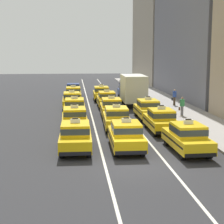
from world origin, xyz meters
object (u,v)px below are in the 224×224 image
at_px(taxi_left_third, 75,107).
at_px(taxi_left_fifth, 73,94).
at_px(taxi_center_third, 111,107).
at_px(taxi_center_fifth, 101,93).
at_px(taxi_center_nearest, 126,135).
at_px(taxi_center_second, 116,118).
at_px(taxi_center_fourth, 107,99).
at_px(taxi_right_second, 161,120).
at_px(taxi_left_second, 75,118).
at_px(taxi_left_fourth, 72,100).
at_px(sedan_left_sixth, 73,89).
at_px(taxi_right_nearest, 187,137).
at_px(taxi_left_nearest, 75,136).
at_px(sedan_right_fifth, 126,91).
at_px(box_truck_right_fourth, 132,89).
at_px(pedestrian_mid_block, 174,97).
at_px(pedestrian_by_storefront, 182,106).
at_px(taxi_right_third, 148,109).

bearing_deg(taxi_left_third, taxi_left_fifth, 90.74).
distance_m(taxi_center_third, taxi_center_fifth, 11.20).
bearing_deg(taxi_center_third, taxi_center_nearest, -91.18).
xyz_separation_m(taxi_left_third, taxi_center_second, (3.09, -5.35, 0.00)).
distance_m(taxi_center_second, taxi_center_fourth, 10.86).
bearing_deg(taxi_left_third, taxi_right_second, -46.93).
xyz_separation_m(taxi_left_second, taxi_right_second, (6.17, -1.24, 0.00)).
height_order(taxi_left_fourth, sedan_left_sixth, taxi_left_fourth).
bearing_deg(taxi_center_fifth, taxi_center_nearest, -90.37).
bearing_deg(taxi_center_nearest, sedan_left_sixth, 96.50).
distance_m(taxi_center_second, taxi_right_nearest, 7.52).
xyz_separation_m(taxi_left_nearest, taxi_left_third, (-0.05, 11.14, 0.00)).
height_order(taxi_left_third, taxi_left_fourth, same).
bearing_deg(sedan_left_sixth, sedan_right_fifth, -21.79).
xyz_separation_m(box_truck_right_fourth, pedestrian_mid_block, (4.18, -1.66, -0.78)).
xyz_separation_m(box_truck_right_fourth, pedestrian_by_storefront, (3.15, -8.04, -0.80)).
height_order(sedan_left_sixth, box_truck_right_fourth, box_truck_right_fourth).
bearing_deg(taxi_left_third, taxi_right_third, -11.86).
relative_size(taxi_center_third, sedan_right_fifth, 1.06).
height_order(taxi_left_second, pedestrian_by_storefront, taxi_left_second).
bearing_deg(taxi_center_third, taxi_left_second, -121.49).
bearing_deg(taxi_left_nearest, taxi_left_fifth, 90.49).
bearing_deg(taxi_right_nearest, taxi_right_second, 92.63).
bearing_deg(taxi_right_third, taxi_center_third, 157.80).
bearing_deg(sedan_right_fifth, taxi_center_fourth, -110.50).
distance_m(taxi_left_third, pedestrian_mid_block, 11.73).
xyz_separation_m(taxi_left_second, taxi_center_fifth, (3.15, 16.47, 0.00)).
bearing_deg(taxi_center_fifth, taxi_left_fourth, -120.13).
xyz_separation_m(sedan_left_sixth, taxi_center_third, (3.39, -16.57, 0.03)).
bearing_deg(sedan_right_fifth, taxi_left_fifth, -155.11).
xyz_separation_m(taxi_left_fifth, taxi_center_third, (3.37, -10.90, 0.00)).
xyz_separation_m(taxi_center_fourth, taxi_center_fifth, (-0.15, 5.61, 0.00)).
distance_m(taxi_left_second, taxi_left_fourth, 10.57).
relative_size(box_truck_right_fourth, pedestrian_by_storefront, 4.25).
distance_m(taxi_center_fourth, taxi_right_third, 7.43).
relative_size(taxi_center_third, taxi_center_fourth, 1.01).
xyz_separation_m(taxi_left_nearest, taxi_center_fourth, (3.24, 16.65, 0.00)).
bearing_deg(taxi_center_nearest, taxi_right_third, 71.87).
height_order(taxi_left_nearest, box_truck_right_fourth, box_truck_right_fourth).
distance_m(taxi_center_third, taxi_center_fourth, 5.58).
xyz_separation_m(taxi_left_nearest, taxi_right_nearest, (6.37, -0.95, 0.00)).
distance_m(taxi_left_fifth, sedan_left_sixth, 5.67).
height_order(sedan_left_sixth, taxi_center_third, taxi_center_third).
relative_size(sedan_right_fifth, pedestrian_by_storefront, 2.64).
relative_size(taxi_left_fourth, taxi_right_second, 1.00).
bearing_deg(sedan_left_sixth, pedestrian_mid_block, -46.32).
xyz_separation_m(taxi_left_second, box_truck_right_fourth, (6.22, 12.44, 0.90)).
relative_size(taxi_right_second, pedestrian_mid_block, 2.69).
bearing_deg(taxi_center_fourth, taxi_left_fourth, -175.34).
distance_m(sedan_left_sixth, pedestrian_by_storefront, 19.87).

